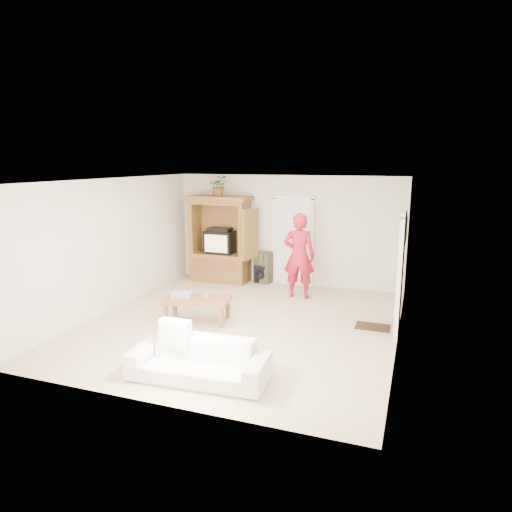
{
  "coord_description": "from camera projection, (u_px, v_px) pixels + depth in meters",
  "views": [
    {
      "loc": [
        2.95,
        -7.4,
        2.94
      ],
      "look_at": [
        0.08,
        0.6,
        1.15
      ],
      "focal_mm": 32.0,
      "sensor_mm": 36.0,
      "label": 1
    }
  ],
  "objects": [
    {
      "name": "floor",
      "position": [
        241.0,
        323.0,
        8.39
      ],
      "size": [
        6.0,
        6.0,
        0.0
      ],
      "primitive_type": "plane",
      "color": "tan",
      "rests_on": "ground"
    },
    {
      "name": "ceiling",
      "position": [
        240.0,
        180.0,
        7.86
      ],
      "size": [
        6.0,
        6.0,
        0.0
      ],
      "primitive_type": "plane",
      "rotation": [
        3.14,
        0.0,
        0.0
      ],
      "color": "white",
      "rests_on": "floor"
    },
    {
      "name": "wall_back",
      "position": [
        287.0,
        230.0,
        10.89
      ],
      "size": [
        5.5,
        0.0,
        5.5
      ],
      "primitive_type": "plane",
      "rotation": [
        1.57,
        0.0,
        0.0
      ],
      "color": "silver",
      "rests_on": "floor"
    },
    {
      "name": "wall_front",
      "position": [
        147.0,
        302.0,
        5.36
      ],
      "size": [
        5.5,
        0.0,
        5.5
      ],
      "primitive_type": "plane",
      "rotation": [
        -1.57,
        0.0,
        0.0
      ],
      "color": "silver",
      "rests_on": "floor"
    },
    {
      "name": "wall_left",
      "position": [
        112.0,
        245.0,
        9.04
      ],
      "size": [
        0.0,
        6.0,
        6.0
      ],
      "primitive_type": "plane",
      "rotation": [
        1.57,
        0.0,
        1.57
      ],
      "color": "silver",
      "rests_on": "floor"
    },
    {
      "name": "wall_right",
      "position": [
        402.0,
        266.0,
        7.21
      ],
      "size": [
        0.0,
        6.0,
        6.0
      ],
      "primitive_type": "plane",
      "rotation": [
        1.57,
        0.0,
        -1.57
      ],
      "color": "silver",
      "rests_on": "floor"
    },
    {
      "name": "armoire",
      "position": [
        221.0,
        245.0,
        11.18
      ],
      "size": [
        1.82,
        1.14,
        2.1
      ],
      "color": "brown",
      "rests_on": "floor"
    },
    {
      "name": "door_back",
      "position": [
        292.0,
        242.0,
        10.87
      ],
      "size": [
        0.85,
        0.05,
        2.04
      ],
      "primitive_type": "cube",
      "color": "white",
      "rests_on": "floor"
    },
    {
      "name": "doorway_right",
      "position": [
        401.0,
        274.0,
        7.83
      ],
      "size": [
        0.05,
        0.9,
        2.04
      ],
      "primitive_type": "cube",
      "color": "black",
      "rests_on": "floor"
    },
    {
      "name": "framed_picture",
      "position": [
        406.0,
        230.0,
        8.91
      ],
      "size": [
        0.03,
        0.6,
        0.48
      ],
      "primitive_type": "cube",
      "color": "black",
      "rests_on": "wall_right"
    },
    {
      "name": "doormat",
      "position": [
        372.0,
        327.0,
        8.18
      ],
      "size": [
        0.6,
        0.4,
        0.02
      ],
      "primitive_type": "cube",
      "color": "#382316",
      "rests_on": "floor"
    },
    {
      "name": "plant",
      "position": [
        219.0,
        186.0,
        10.86
      ],
      "size": [
        0.55,
        0.52,
        0.48
      ],
      "primitive_type": "imported",
      "rotation": [
        0.0,
        0.0,
        0.42
      ],
      "color": "#4C7238",
      "rests_on": "armoire"
    },
    {
      "name": "man",
      "position": [
        299.0,
        256.0,
        9.79
      ],
      "size": [
        0.7,
        0.49,
        1.86
      ],
      "primitive_type": "imported",
      "rotation": [
        0.0,
        0.0,
        3.21
      ],
      "color": "#AA1628",
      "rests_on": "floor"
    },
    {
      "name": "sofa",
      "position": [
        199.0,
        360.0,
        6.19
      ],
      "size": [
        1.94,
        0.86,
        0.55
      ],
      "primitive_type": "imported",
      "rotation": [
        0.0,
        0.0,
        0.06
      ],
      "color": "silver",
      "rests_on": "floor"
    },
    {
      "name": "coffee_table",
      "position": [
        197.0,
        301.0,
        8.42
      ],
      "size": [
        1.29,
        0.85,
        0.45
      ],
      "rotation": [
        0.0,
        0.0,
        0.18
      ],
      "color": "#925932",
      "rests_on": "floor"
    },
    {
      "name": "towel",
      "position": [
        182.0,
        294.0,
        8.5
      ],
      "size": [
        0.43,
        0.36,
        0.08
      ],
      "primitive_type": "cube",
      "rotation": [
        0.0,
        0.0,
        0.22
      ],
      "color": "#F953AC",
      "rests_on": "coffee_table"
    },
    {
      "name": "candle",
      "position": [
        206.0,
        296.0,
        8.39
      ],
      "size": [
        0.08,
        0.08,
        0.1
      ],
      "primitive_type": "cylinder",
      "color": "tan",
      "rests_on": "coffee_table"
    },
    {
      "name": "backpack_black",
      "position": [
        262.0,
        274.0,
        11.11
      ],
      "size": [
        0.38,
        0.24,
        0.44
      ],
      "primitive_type": null,
      "rotation": [
        0.0,
        0.0,
        0.09
      ],
      "color": "black",
      "rests_on": "floor"
    },
    {
      "name": "backpack_olive",
      "position": [
        264.0,
        267.0,
        11.12
      ],
      "size": [
        0.45,
        0.37,
        0.76
      ],
      "primitive_type": null,
      "rotation": [
        0.0,
        0.0,
        -0.2
      ],
      "color": "#47442B",
      "rests_on": "floor"
    }
  ]
}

